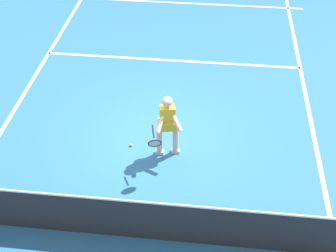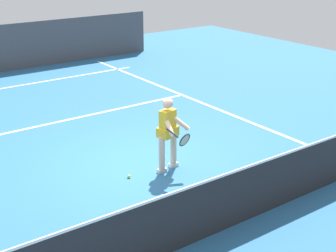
% 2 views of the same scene
% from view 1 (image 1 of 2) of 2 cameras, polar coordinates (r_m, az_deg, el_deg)
% --- Properties ---
extents(ground_plane, '(25.66, 25.66, 0.00)m').
position_cam_1_polar(ground_plane, '(10.83, -1.51, -1.47)').
color(ground_plane, teal).
extents(baseline_marking, '(8.39, 0.10, 0.01)m').
position_cam_1_polar(baseline_marking, '(17.05, 1.87, 14.94)').
color(baseline_marking, white).
rests_on(baseline_marking, ground).
extents(service_line_marking, '(7.39, 0.10, 0.01)m').
position_cam_1_polar(service_line_marking, '(13.61, 0.43, 8.11)').
color(service_line_marking, white).
rests_on(service_line_marking, ground).
extents(sideline_left_marking, '(0.10, 17.74, 0.01)m').
position_cam_1_polar(sideline_left_marking, '(11.05, 17.87, -2.79)').
color(sideline_left_marking, white).
rests_on(sideline_left_marking, ground).
extents(sideline_right_marking, '(0.10, 17.74, 0.01)m').
position_cam_1_polar(sideline_right_marking, '(11.83, -19.56, -0.06)').
color(sideline_right_marking, white).
rests_on(sideline_right_marking, ground).
extents(court_net, '(8.07, 0.08, 1.11)m').
position_cam_1_polar(court_net, '(8.50, -4.16, -11.42)').
color(court_net, '#4C4C51').
rests_on(court_net, ground).
extents(tennis_player, '(0.68, 1.05, 1.55)m').
position_cam_1_polar(tennis_player, '(9.87, -0.10, 0.15)').
color(tennis_player, beige).
rests_on(tennis_player, ground).
extents(tennis_ball_near, '(0.07, 0.07, 0.07)m').
position_cam_1_polar(tennis_ball_near, '(10.63, -4.59, -2.35)').
color(tennis_ball_near, '#D1E533').
rests_on(tennis_ball_near, ground).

